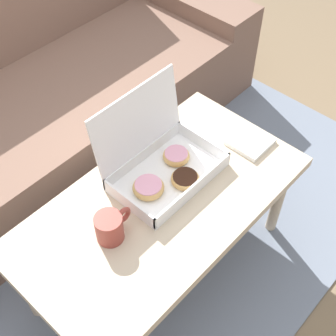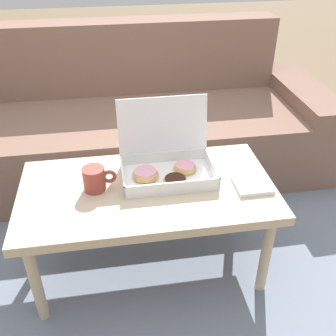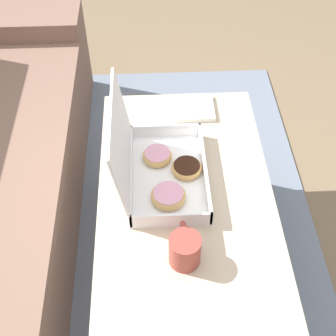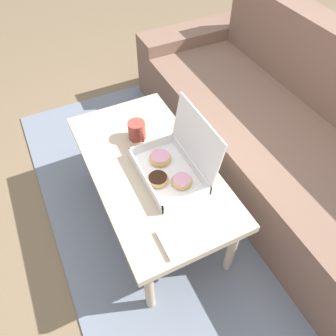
{
  "view_description": "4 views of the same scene",
  "coord_description": "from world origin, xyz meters",
  "px_view_note": "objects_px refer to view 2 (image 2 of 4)",
  "views": [
    {
      "loc": [
        -0.69,
        -0.73,
        1.73
      ],
      "look_at": [
        0.1,
        -0.01,
        0.51
      ],
      "focal_mm": 50.0,
      "sensor_mm": 36.0,
      "label": 1
    },
    {
      "loc": [
        -0.12,
        -1.37,
        1.41
      ],
      "look_at": [
        0.1,
        -0.01,
        0.51
      ],
      "focal_mm": 42.0,
      "sensor_mm": 36.0,
      "label": 2
    },
    {
      "loc": [
        -0.9,
        0.03,
        1.62
      ],
      "look_at": [
        0.1,
        -0.01,
        0.51
      ],
      "focal_mm": 50.0,
      "sensor_mm": 36.0,
      "label": 3
    },
    {
      "loc": [
        1.0,
        -0.45,
        1.66
      ],
      "look_at": [
        0.1,
        -0.01,
        0.51
      ],
      "focal_mm": 35.0,
      "sensor_mm": 36.0,
      "label": 4
    }
  ],
  "objects_px": {
    "couch": "(131,126)",
    "pastry_box": "(166,163)",
    "coffee_table": "(148,196)",
    "coffee_mug": "(95,179)"
  },
  "relations": [
    {
      "from": "pastry_box",
      "to": "coffee_mug",
      "type": "bearing_deg",
      "value": -168.52
    },
    {
      "from": "couch",
      "to": "pastry_box",
      "type": "relative_size",
      "value": 6.16
    },
    {
      "from": "pastry_box",
      "to": "coffee_table",
      "type": "bearing_deg",
      "value": -138.17
    },
    {
      "from": "coffee_table",
      "to": "coffee_mug",
      "type": "height_order",
      "value": "coffee_mug"
    },
    {
      "from": "pastry_box",
      "to": "coffee_mug",
      "type": "distance_m",
      "value": 0.31
    },
    {
      "from": "coffee_mug",
      "to": "coffee_table",
      "type": "bearing_deg",
      "value": -5.99
    },
    {
      "from": "couch",
      "to": "coffee_mug",
      "type": "distance_m",
      "value": 0.93
    },
    {
      "from": "couch",
      "to": "coffee_table",
      "type": "relative_size",
      "value": 2.29
    },
    {
      "from": "couch",
      "to": "coffee_table",
      "type": "xyz_separation_m",
      "value": [
        0.0,
        -0.9,
        0.12
      ]
    },
    {
      "from": "coffee_table",
      "to": "coffee_mug",
      "type": "xyz_separation_m",
      "value": [
        -0.21,
        0.02,
        0.1
      ]
    }
  ]
}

